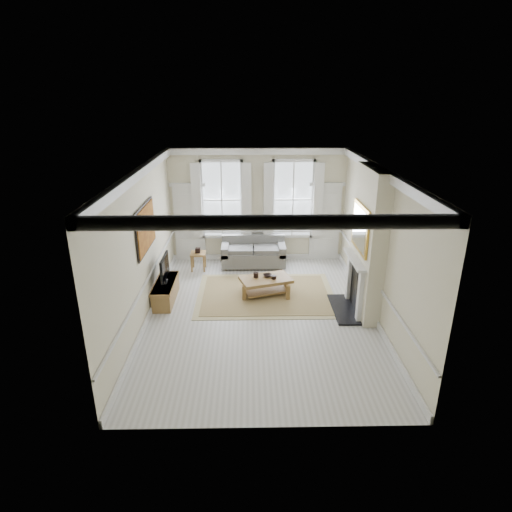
{
  "coord_description": "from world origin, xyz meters",
  "views": [
    {
      "loc": [
        -0.27,
        -8.84,
        4.88
      ],
      "look_at": [
        -0.1,
        0.59,
        1.25
      ],
      "focal_mm": 30.0,
      "sensor_mm": 36.0,
      "label": 1
    }
  ],
  "objects_px": {
    "side_table": "(198,256)",
    "tv_stand": "(166,291)",
    "sofa": "(253,253)",
    "coffee_table": "(266,281)"
  },
  "relations": [
    {
      "from": "side_table",
      "to": "tv_stand",
      "type": "bearing_deg",
      "value": -106.88
    },
    {
      "from": "coffee_table",
      "to": "tv_stand",
      "type": "relative_size",
      "value": 1.02
    },
    {
      "from": "sofa",
      "to": "coffee_table",
      "type": "height_order",
      "value": "sofa"
    },
    {
      "from": "sofa",
      "to": "side_table",
      "type": "height_order",
      "value": "sofa"
    },
    {
      "from": "coffee_table",
      "to": "tv_stand",
      "type": "distance_m",
      "value": 2.52
    },
    {
      "from": "side_table",
      "to": "coffee_table",
      "type": "height_order",
      "value": "side_table"
    },
    {
      "from": "sofa",
      "to": "side_table",
      "type": "distance_m",
      "value": 1.65
    },
    {
      "from": "side_table",
      "to": "coffee_table",
      "type": "bearing_deg",
      "value": -42.05
    },
    {
      "from": "sofa",
      "to": "coffee_table",
      "type": "distance_m",
      "value": 2.08
    },
    {
      "from": "sofa",
      "to": "tv_stand",
      "type": "distance_m",
      "value": 3.21
    }
  ]
}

